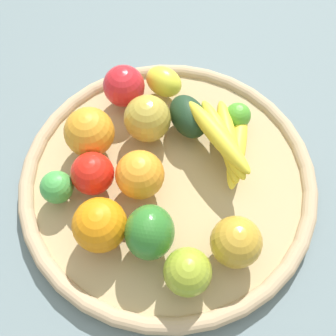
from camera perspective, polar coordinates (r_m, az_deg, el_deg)
ground_plane at (r=0.68m, az=0.00°, el=-2.12°), size 2.40×2.40×0.00m
basket at (r=0.66m, az=0.00°, el=-1.52°), size 0.47×0.47×0.03m
apple_2 at (r=0.66m, az=-2.87°, el=6.84°), size 0.11×0.11×0.08m
orange_0 at (r=0.61m, az=-4.04°, el=-0.68°), size 0.08×0.08×0.07m
avocado at (r=0.67m, az=2.80°, el=7.13°), size 0.06×0.08×0.06m
banana_bunch at (r=0.65m, az=8.21°, el=3.68°), size 0.12×0.16×0.07m
lime_1 at (r=0.69m, az=9.62°, el=7.14°), size 0.06×0.06×0.04m
apple_0 at (r=0.56m, az=2.72°, el=-14.15°), size 0.08×0.08×0.07m
bell_pepper at (r=0.56m, az=-2.54°, el=-8.88°), size 0.10×0.10×0.09m
orange_1 at (r=0.65m, az=-10.81°, el=4.89°), size 0.09×0.09×0.08m
orange_2 at (r=0.58m, az=-9.40°, el=-7.77°), size 0.11×0.11×0.08m
lemon_0 at (r=0.72m, az=-0.60°, el=11.86°), size 0.08×0.08×0.05m
apple_1 at (r=0.62m, az=-10.40°, el=-0.76°), size 0.09×0.09×0.07m
lime_0 at (r=0.63m, az=-15.12°, el=-2.58°), size 0.07×0.07×0.05m
apple_4 at (r=0.71m, az=-5.78°, el=11.31°), size 0.10×0.10×0.07m
apple_3 at (r=0.57m, az=9.38°, el=-10.06°), size 0.08×0.08×0.07m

